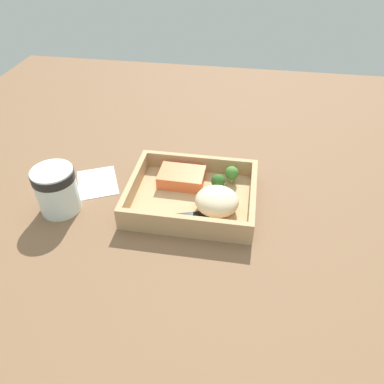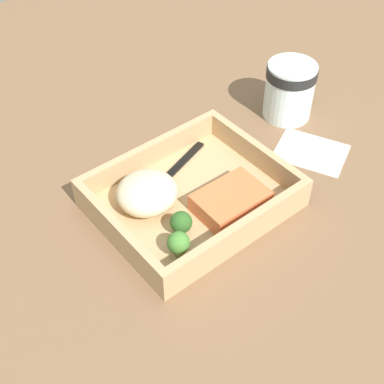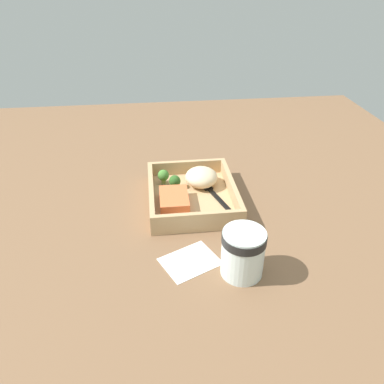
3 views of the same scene
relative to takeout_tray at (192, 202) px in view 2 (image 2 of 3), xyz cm
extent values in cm
cube|color=brown|center=(0.00, 0.00, -1.60)|extent=(160.00, 160.00, 2.00)
cube|color=tan|center=(0.00, 0.00, 0.00)|extent=(26.86, 21.92, 1.20)
cube|color=tan|center=(0.00, -10.36, 2.52)|extent=(26.86, 1.20, 3.84)
cube|color=tan|center=(0.00, 10.36, 2.52)|extent=(26.86, 1.20, 3.84)
cube|color=tan|center=(-12.83, 0.00, 2.52)|extent=(1.20, 19.52, 3.84)
cube|color=tan|center=(12.83, 0.00, 2.52)|extent=(1.20, 19.52, 3.84)
cube|color=orange|center=(-3.16, 4.86, 2.04)|extent=(10.18, 7.24, 2.88)
ellipsoid|color=beige|center=(5.67, -3.21, 3.05)|extent=(8.98, 8.70, 4.89)
cylinder|color=#85A45C|center=(7.89, 6.88, 1.42)|extent=(1.17, 1.17, 1.63)
sphere|color=#478132|center=(7.89, 6.88, 3.08)|extent=(3.08, 3.08, 3.08)
cylinder|color=#72A455|center=(5.18, 4.00, 1.20)|extent=(1.18, 1.18, 1.20)
sphere|color=#2E5D22|center=(5.18, 4.00, 2.65)|extent=(3.11, 3.11, 3.11)
cube|color=black|center=(-3.15, -6.90, 0.82)|extent=(12.15, 4.80, 0.44)
cube|color=black|center=(4.38, -4.51, 0.82)|extent=(3.91, 3.13, 0.44)
cylinder|color=white|center=(-27.06, -6.70, 4.40)|extent=(8.36, 8.36, 10.00)
cylinder|color=black|center=(-27.06, -6.70, 8.10)|extent=(8.61, 8.61, 1.80)
cube|color=white|center=(-22.79, 3.12, -0.48)|extent=(12.64, 13.83, 0.24)
camera|label=1|loc=(10.02, -61.11, 52.58)|focal=35.00mm
camera|label=2|loc=(34.68, 42.51, 57.06)|focal=50.00mm
camera|label=3|loc=(-80.68, 9.65, 52.83)|focal=35.00mm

